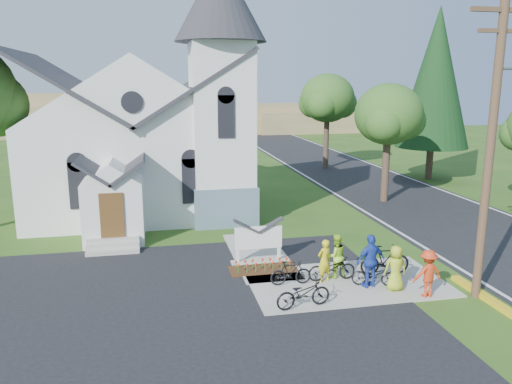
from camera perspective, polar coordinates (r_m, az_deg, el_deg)
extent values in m
plane|color=#2A5016|center=(17.68, 6.36, -11.28)|extent=(120.00, 120.00, 0.00)
cube|color=black|center=(15.22, -18.01, -15.92)|extent=(20.00, 16.00, 0.02)
cube|color=black|center=(34.66, 14.46, 0.25)|extent=(8.00, 90.00, 0.02)
cube|color=#9E9B8F|center=(18.59, 10.35, -10.11)|extent=(7.00, 4.00, 0.05)
cube|color=silver|center=(28.73, -13.30, 2.91)|extent=(11.00, 9.00, 5.00)
cube|color=slate|center=(26.01, -3.79, -1.13)|extent=(3.20, 3.20, 2.00)
cube|color=silver|center=(25.42, -3.90, 6.57)|extent=(3.00, 3.00, 9.00)
cube|color=silver|center=(23.43, -15.92, -2.10)|extent=(2.60, 2.40, 2.80)
cube|color=#563718|center=(22.21, -16.14, -2.63)|extent=(1.00, 0.10, 2.00)
cube|color=#9E9B8F|center=(20.23, 0.27, -7.92)|extent=(2.20, 0.40, 0.10)
cube|color=white|center=(19.91, -2.14, -6.74)|extent=(0.12, 0.12, 1.00)
cube|color=white|center=(20.25, 2.64, -6.41)|extent=(0.12, 0.12, 1.00)
cube|color=white|center=(19.91, 0.27, -5.22)|extent=(1.90, 0.14, 0.90)
cube|color=#38220F|center=(19.41, 0.83, -8.86)|extent=(2.60, 1.10, 0.07)
cylinder|color=#4B3225|center=(17.48, 25.18, 4.40)|extent=(0.28, 0.28, 10.00)
cube|color=#4B3225|center=(17.48, 26.51, 18.14)|extent=(2.20, 0.14, 0.14)
cube|color=#4B3225|center=(17.42, 26.31, 16.19)|extent=(1.60, 0.12, 0.12)
cylinder|color=#3D2C21|center=(30.99, 14.59, 2.63)|extent=(0.44, 0.44, 4.05)
ellipsoid|color=#33591E|center=(30.63, 14.92, 8.58)|extent=(4.00, 4.00, 3.60)
cylinder|color=#3D2C21|center=(42.10, 8.02, 5.72)|extent=(0.44, 0.44, 4.50)
ellipsoid|color=#33591E|center=(41.84, 8.17, 10.58)|extent=(4.40, 4.40, 3.96)
cylinder|color=#3D2C21|center=(39.41, 19.20, 3.15)|extent=(0.50, 0.50, 2.40)
cone|color=black|center=(38.97, 19.86, 12.18)|extent=(5.20, 5.20, 10.00)
cube|color=olive|center=(72.40, -2.89, 8.39)|extent=(60.00, 8.00, 4.00)
cube|color=olive|center=(73.64, -15.69, 8.64)|extent=(30.00, 6.00, 5.60)
cube|color=olive|center=(74.69, 9.70, 7.97)|extent=(25.00, 6.00, 3.00)
imported|color=gold|center=(18.20, 7.81, -7.77)|extent=(0.67, 0.55, 1.57)
imported|color=black|center=(16.22, 5.43, -11.44)|extent=(1.93, 0.92, 0.97)
imported|color=#9FDE29|center=(18.62, 9.11, -7.22)|extent=(0.84, 0.67, 1.65)
imported|color=black|center=(17.90, 3.99, -9.19)|extent=(1.49, 0.44, 0.89)
imported|color=#223FAB|center=(17.96, 12.98, -7.69)|extent=(1.18, 0.66, 1.91)
imported|color=black|center=(18.45, 8.65, -8.57)|extent=(1.78, 0.62, 0.93)
imported|color=red|center=(17.79, 19.04, -8.77)|extent=(1.09, 0.69, 1.62)
imported|color=black|center=(19.33, 14.53, -7.52)|extent=(1.93, 0.64, 1.15)
imported|color=#A4BC23|center=(17.95, 15.65, -8.37)|extent=(0.82, 0.57, 1.61)
imported|color=black|center=(18.28, 13.33, -9.18)|extent=(1.65, 0.99, 0.82)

